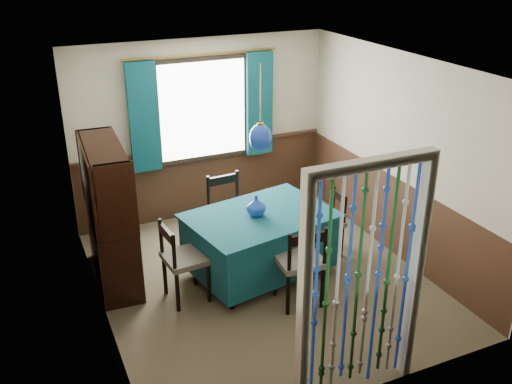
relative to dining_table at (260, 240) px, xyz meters
name	(u,v)px	position (x,y,z in m)	size (l,w,h in m)	color
floor	(262,279)	(-0.03, -0.14, -0.45)	(4.00, 4.00, 0.00)	brown
ceiling	(263,66)	(-0.03, -0.14, 2.05)	(4.00, 4.00, 0.00)	silver
wall_back	(202,130)	(-0.03, 1.86, 0.80)	(3.60, 3.60, 0.00)	beige
wall_front	(368,271)	(-0.03, -2.14, 0.80)	(3.60, 3.60, 0.00)	beige
wall_left	(94,211)	(-1.83, -0.14, 0.80)	(4.00, 4.00, 0.00)	beige
wall_right	(399,158)	(1.77, -0.14, 0.80)	(4.00, 4.00, 0.00)	beige
wainscot_back	(205,181)	(-0.03, 1.84, 0.05)	(3.60, 3.60, 0.00)	#3D2517
wainscot_front	(360,346)	(-0.03, -2.13, 0.05)	(3.60, 3.60, 0.00)	#3D2517
wainscot_left	(104,277)	(-1.82, -0.14, 0.05)	(4.00, 4.00, 0.00)	#3D2517
wainscot_right	(392,214)	(1.75, -0.14, 0.05)	(4.00, 4.00, 0.00)	#3D2517
window	(203,110)	(-0.03, 1.81, 1.10)	(1.32, 0.12, 1.42)	black
doorway	(362,288)	(-0.03, -2.08, 0.60)	(1.16, 0.12, 2.18)	silver
dining_table	(260,240)	(0.00, 0.00, 0.00)	(1.79, 1.39, 0.78)	#104753
chair_near	(300,262)	(0.14, -0.72, 0.06)	(0.51, 0.49, 0.97)	black
chair_far	(229,211)	(-0.10, 0.75, 0.06)	(0.51, 0.49, 0.97)	black
chair_left	(183,259)	(-0.98, -0.13, 0.05)	(0.48, 0.50, 0.94)	black
chair_right	(328,220)	(0.99, 0.12, -0.01)	(0.44, 0.45, 0.83)	black
sideboard	(111,235)	(-1.59, 0.59, 0.13)	(0.50, 1.29, 1.66)	black
pendant_lamp	(260,137)	(0.00, 0.00, 1.26)	(0.24, 0.24, 0.95)	olive
vase_table	(256,207)	(-0.05, 0.01, 0.44)	(0.20, 0.20, 0.21)	navy
bowl_shelf	(115,194)	(-1.53, 0.40, 0.71)	(0.22, 0.22, 0.05)	beige
vase_sideboard	(107,194)	(-1.53, 0.95, 0.48)	(0.19, 0.19, 0.20)	beige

